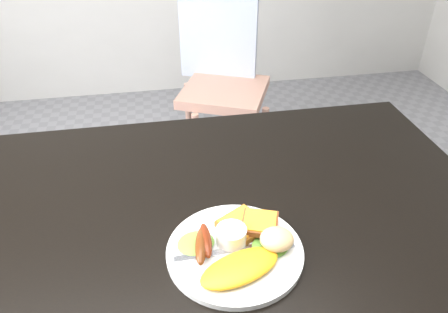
% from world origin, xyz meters
% --- Properties ---
extents(dining_table, '(1.20, 0.80, 0.04)m').
position_xyz_m(dining_table, '(0.00, 0.00, 0.73)').
color(dining_table, black).
rests_on(dining_table, ground).
extents(dining_chair, '(0.52, 0.52, 0.05)m').
position_xyz_m(dining_chair, '(0.20, 1.18, 0.45)').
color(dining_chair, tan).
rests_on(dining_chair, ground).
extents(person, '(0.65, 0.56, 1.51)m').
position_xyz_m(person, '(-0.24, 0.45, 0.76)').
color(person, navy).
rests_on(person, ground).
extents(plate, '(0.27, 0.27, 0.01)m').
position_xyz_m(plate, '(-0.02, -0.16, 0.76)').
color(plate, white).
rests_on(plate, dining_table).
extents(lettuce_left, '(0.09, 0.09, 0.01)m').
position_xyz_m(lettuce_left, '(-0.10, -0.13, 0.77)').
color(lettuce_left, '#4F8D21').
rests_on(lettuce_left, plate).
extents(lettuce_right, '(0.10, 0.09, 0.01)m').
position_xyz_m(lettuce_right, '(0.05, -0.17, 0.77)').
color(lettuce_right, green).
rests_on(lettuce_right, plate).
extents(omelette, '(0.18, 0.13, 0.02)m').
position_xyz_m(omelette, '(-0.02, -0.22, 0.77)').
color(omelette, yellow).
rests_on(omelette, plate).
extents(sausage_a, '(0.04, 0.10, 0.02)m').
position_xyz_m(sausage_a, '(-0.09, -0.16, 0.78)').
color(sausage_a, '#66330F').
rests_on(sausage_a, lettuce_left).
extents(sausage_b, '(0.03, 0.09, 0.02)m').
position_xyz_m(sausage_b, '(-0.08, -0.15, 0.78)').
color(sausage_b, brown).
rests_on(sausage_b, lettuce_left).
extents(ramekin, '(0.06, 0.06, 0.04)m').
position_xyz_m(ramekin, '(-0.03, -0.14, 0.78)').
color(ramekin, white).
rests_on(ramekin, plate).
extents(toast_a, '(0.12, 0.12, 0.01)m').
position_xyz_m(toast_a, '(0.01, -0.10, 0.77)').
color(toast_a, brown).
rests_on(toast_a, plate).
extents(toast_b, '(0.09, 0.09, 0.01)m').
position_xyz_m(toast_b, '(0.04, -0.12, 0.78)').
color(toast_b, brown).
rests_on(toast_b, toast_a).
extents(potato_salad, '(0.07, 0.07, 0.04)m').
position_xyz_m(potato_salad, '(0.06, -0.17, 0.79)').
color(potato_salad, '#F0F2AD').
rests_on(potato_salad, lettuce_right).
extents(fork, '(0.18, 0.02, 0.00)m').
position_xyz_m(fork, '(-0.05, -0.17, 0.76)').
color(fork, '#ADAFB7').
rests_on(fork, plate).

